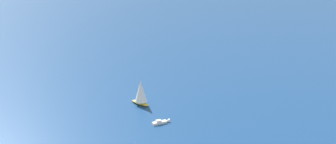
% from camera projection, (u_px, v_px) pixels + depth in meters
% --- Properties ---
extents(motorboat_trailing, '(2.87, 6.69, 1.88)m').
position_uv_depth(motorboat_trailing, '(162.00, 122.00, 152.92)').
color(motorboat_trailing, white).
rests_on(motorboat_trailing, ground_plane).
extents(sailboat_ahead, '(8.91, 5.76, 11.06)m').
position_uv_depth(sailboat_ahead, '(141.00, 93.00, 166.90)').
color(sailboat_ahead, gold).
rests_on(sailboat_ahead, ground_plane).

